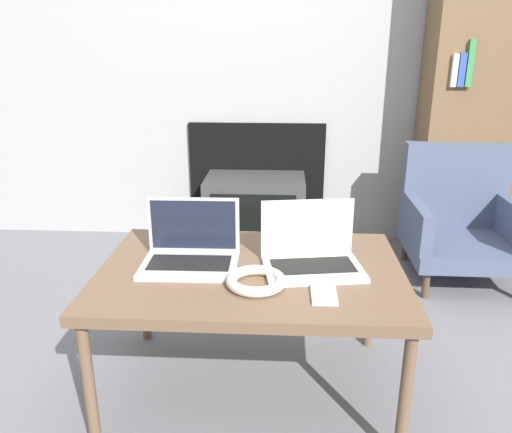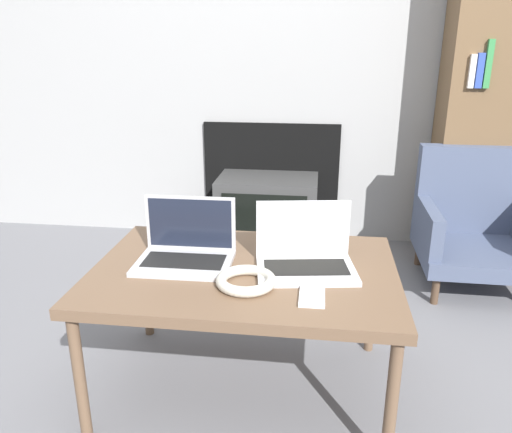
{
  "view_description": "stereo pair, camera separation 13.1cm",
  "coord_description": "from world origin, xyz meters",
  "px_view_note": "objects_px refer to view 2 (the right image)",
  "views": [
    {
      "loc": [
        0.1,
        -1.22,
        1.18
      ],
      "look_at": [
        0.0,
        0.58,
        0.55
      ],
      "focal_mm": 35.0,
      "sensor_mm": 36.0,
      "label": 1
    },
    {
      "loc": [
        0.23,
        -1.21,
        1.18
      ],
      "look_at": [
        0.0,
        0.58,
        0.55
      ],
      "focal_mm": 35.0,
      "sensor_mm": 36.0,
      "label": 2
    }
  ],
  "objects_px": {
    "headphones": "(246,280)",
    "phone": "(312,296)",
    "tv": "(267,213)",
    "laptop_left": "(186,249)",
    "laptop_right": "(305,255)",
    "armchair": "(474,221)"
  },
  "relations": [
    {
      "from": "headphones",
      "to": "phone",
      "type": "bearing_deg",
      "value": -14.39
    },
    {
      "from": "tv",
      "to": "laptop_left",
      "type": "bearing_deg",
      "value": -96.22
    },
    {
      "from": "laptop_left",
      "to": "phone",
      "type": "distance_m",
      "value": 0.48
    },
    {
      "from": "headphones",
      "to": "tv",
      "type": "height_order",
      "value": "headphones"
    },
    {
      "from": "laptop_left",
      "to": "headphones",
      "type": "relative_size",
      "value": 1.72
    },
    {
      "from": "laptop_right",
      "to": "armchair",
      "type": "bearing_deg",
      "value": 41.74
    },
    {
      "from": "phone",
      "to": "tv",
      "type": "bearing_deg",
      "value": 100.98
    },
    {
      "from": "laptop_left",
      "to": "phone",
      "type": "xyz_separation_m",
      "value": [
        0.43,
        -0.21,
        -0.04
      ]
    },
    {
      "from": "headphones",
      "to": "tv",
      "type": "xyz_separation_m",
      "value": [
        -0.09,
        1.44,
        -0.27
      ]
    },
    {
      "from": "armchair",
      "to": "laptop_right",
      "type": "bearing_deg",
      "value": -128.78
    },
    {
      "from": "phone",
      "to": "headphones",
      "type": "bearing_deg",
      "value": 165.61
    },
    {
      "from": "laptop_right",
      "to": "armchair",
      "type": "xyz_separation_m",
      "value": [
        0.83,
        1.02,
        -0.21
      ]
    },
    {
      "from": "laptop_left",
      "to": "armchair",
      "type": "relative_size",
      "value": 0.47
    },
    {
      "from": "laptop_right",
      "to": "phone",
      "type": "relative_size",
      "value": 2.69
    },
    {
      "from": "headphones",
      "to": "laptop_right",
      "type": "bearing_deg",
      "value": 42.05
    },
    {
      "from": "laptop_right",
      "to": "headphones",
      "type": "xyz_separation_m",
      "value": [
        -0.17,
        -0.16,
        -0.03
      ]
    },
    {
      "from": "laptop_left",
      "to": "headphones",
      "type": "xyz_separation_m",
      "value": [
        0.23,
        -0.16,
        -0.03
      ]
    },
    {
      "from": "laptop_left",
      "to": "phone",
      "type": "height_order",
      "value": "laptop_left"
    },
    {
      "from": "phone",
      "to": "armchair",
      "type": "bearing_deg",
      "value": 56.71
    },
    {
      "from": "phone",
      "to": "armchair",
      "type": "xyz_separation_m",
      "value": [
        0.8,
        1.22,
        -0.17
      ]
    },
    {
      "from": "phone",
      "to": "tv",
      "type": "relative_size",
      "value": 0.22
    },
    {
      "from": "headphones",
      "to": "laptop_left",
      "type": "bearing_deg",
      "value": 145.45
    }
  ]
}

